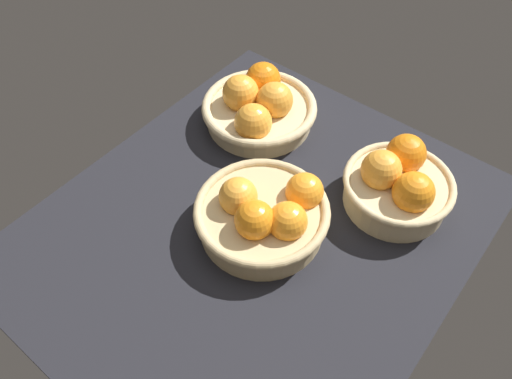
% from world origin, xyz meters
% --- Properties ---
extents(market_tray, '(0.84, 0.72, 0.03)m').
position_xyz_m(market_tray, '(0.00, 0.00, 0.01)').
color(market_tray, black).
rests_on(market_tray, ground).
extents(basket_far_left, '(0.21, 0.21, 0.12)m').
position_xyz_m(basket_far_left, '(-0.21, 0.17, 0.08)').
color(basket_far_left, '#D3BC8C').
rests_on(basket_far_left, market_tray).
extents(basket_near_left, '(0.25, 0.25, 0.11)m').
position_xyz_m(basket_near_left, '(-0.22, -0.17, 0.07)').
color(basket_near_left, '#D3BC8C').
rests_on(basket_near_left, market_tray).
extents(basket_center, '(0.25, 0.25, 0.11)m').
position_xyz_m(basket_center, '(-0.00, 0.02, 0.07)').
color(basket_center, tan).
rests_on(basket_center, market_tray).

